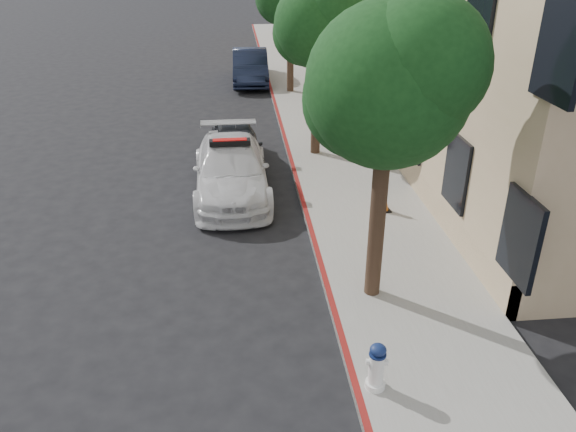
# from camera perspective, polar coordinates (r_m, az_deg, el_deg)

# --- Properties ---
(ground) EXTENTS (120.00, 120.00, 0.00)m
(ground) POSITION_cam_1_polar(r_m,az_deg,el_deg) (12.82, -6.39, -3.88)
(ground) COLOR black
(ground) RESTS_ON ground
(sidewalk) EXTENTS (3.20, 50.00, 0.15)m
(sidewalk) POSITION_cam_1_polar(r_m,az_deg,el_deg) (22.24, 3.11, 9.94)
(sidewalk) COLOR gray
(sidewalk) RESTS_ON ground
(curb_strip) EXTENTS (0.12, 50.00, 0.15)m
(curb_strip) POSITION_cam_1_polar(r_m,az_deg,el_deg) (22.07, -0.91, 9.84)
(curb_strip) COLOR maroon
(curb_strip) RESTS_ON ground
(tree_near) EXTENTS (2.92, 2.82, 5.62)m
(tree_near) POSITION_cam_1_polar(r_m,az_deg,el_deg) (9.65, 10.35, 13.02)
(tree_near) COLOR black
(tree_near) RESTS_ON sidewalk
(tree_mid) EXTENTS (2.77, 2.64, 5.43)m
(tree_mid) POSITION_cam_1_polar(r_m,az_deg,el_deg) (17.38, 3.17, 19.00)
(tree_mid) COLOR black
(tree_mid) RESTS_ON sidewalk
(police_car) EXTENTS (2.11, 4.99, 1.59)m
(police_car) POSITION_cam_1_polar(r_m,az_deg,el_deg) (15.51, -5.79, 4.75)
(police_car) COLOR white
(police_car) RESTS_ON ground
(parked_car_mid) EXTENTS (1.80, 3.91, 1.30)m
(parked_car_mid) POSITION_cam_1_polar(r_m,az_deg,el_deg) (17.47, -5.29, 7.09)
(parked_car_mid) COLOR black
(parked_car_mid) RESTS_ON ground
(parked_car_far) EXTENTS (1.73, 4.73, 1.55)m
(parked_car_far) POSITION_cam_1_polar(r_m,az_deg,el_deg) (27.98, -3.86, 14.90)
(parked_car_far) COLOR black
(parked_car_far) RESTS_ON ground
(fire_hydrant) EXTENTS (0.35, 0.32, 0.83)m
(fire_hydrant) POSITION_cam_1_polar(r_m,az_deg,el_deg) (9.01, 8.99, -14.90)
(fire_hydrant) COLOR white
(fire_hydrant) RESTS_ON sidewalk
(traffic_cone) EXTENTS (0.41, 0.41, 0.70)m
(traffic_cone) POSITION_cam_1_polar(r_m,az_deg,el_deg) (14.44, 9.69, 1.80)
(traffic_cone) COLOR black
(traffic_cone) RESTS_ON sidewalk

